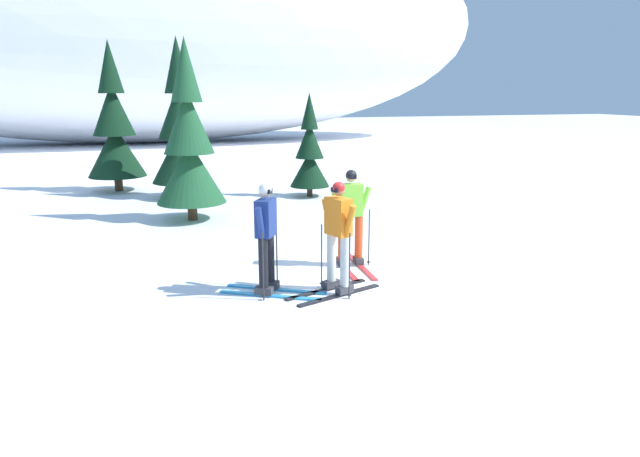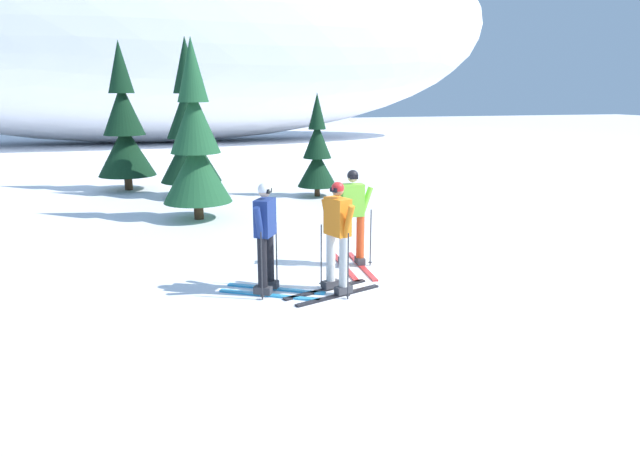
% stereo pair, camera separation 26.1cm
% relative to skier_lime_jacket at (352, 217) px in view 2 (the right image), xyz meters
% --- Properties ---
extents(ground_plane, '(120.00, 120.00, 0.00)m').
position_rel_skier_lime_jacket_xyz_m(ground_plane, '(0.10, -0.72, -0.94)').
color(ground_plane, white).
extents(skier_lime_jacket, '(0.79, 1.82, 1.81)m').
position_rel_skier_lime_jacket_xyz_m(skier_lime_jacket, '(0.00, 0.00, 0.00)').
color(skier_lime_jacket, red).
rests_on(skier_lime_jacket, ground).
extents(skier_orange_jacket, '(1.66, 0.96, 1.82)m').
position_rel_skier_lime_jacket_xyz_m(skier_orange_jacket, '(-0.71, -1.32, 0.02)').
color(skier_orange_jacket, black).
rests_on(skier_orange_jacket, ground).
extents(skier_navy_jacket, '(1.66, 1.23, 1.80)m').
position_rel_skier_lime_jacket_xyz_m(skier_navy_jacket, '(-1.80, -1.02, -0.00)').
color(skier_navy_jacket, '#2893CC').
rests_on(skier_navy_jacket, ground).
extents(pine_tree_far_left, '(1.85, 1.85, 4.78)m').
position_rel_skier_lime_jacket_xyz_m(pine_tree_far_left, '(-4.36, 10.14, 1.06)').
color(pine_tree_far_left, '#47301E').
rests_on(pine_tree_far_left, ground).
extents(pine_tree_center_left, '(1.73, 1.73, 4.48)m').
position_rel_skier_lime_jacket_xyz_m(pine_tree_center_left, '(-2.45, 4.92, 0.93)').
color(pine_tree_center_left, '#47301E').
rests_on(pine_tree_center_left, ground).
extents(pine_tree_center_right, '(1.85, 1.85, 4.78)m').
position_rel_skier_lime_jacket_xyz_m(pine_tree_center_right, '(-2.41, 8.26, 1.06)').
color(pine_tree_center_right, '#47301E').
rests_on(pine_tree_center_right, ground).
extents(pine_tree_far_right, '(1.22, 1.22, 3.16)m').
position_rel_skier_lime_jacket_xyz_m(pine_tree_far_right, '(1.34, 7.28, 0.38)').
color(pine_tree_far_right, '#47301E').
rests_on(pine_tree_far_right, ground).
extents(snow_ridge_background, '(45.37, 15.25, 15.54)m').
position_rel_skier_lime_jacket_xyz_m(snow_ridge_background, '(-3.33, 29.17, 6.83)').
color(snow_ridge_background, white).
rests_on(snow_ridge_background, ground).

